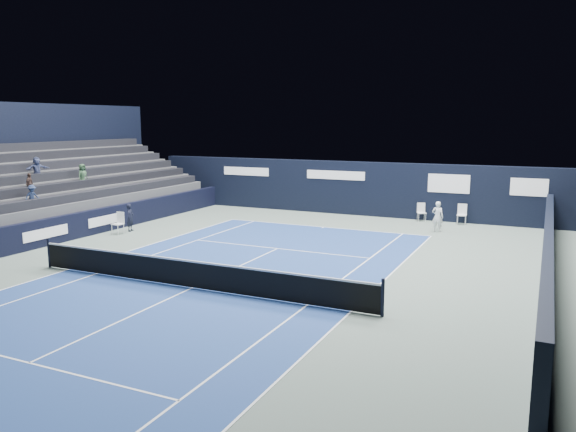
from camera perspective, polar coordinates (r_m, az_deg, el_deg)
name	(u,v)px	position (r m, az deg, el deg)	size (l,w,h in m)	color
ground	(224,273)	(20.43, -6.52, -5.82)	(48.00, 48.00, 0.00)	#56675D
court_surface	(192,288)	(18.83, -9.73, -7.23)	(10.97, 23.77, 0.01)	navy
enclosure_wall_right	(547,254)	(21.24, 24.81, -3.57)	(0.30, 22.00, 1.80)	black
folding_chair_back_a	(421,209)	(31.67, 13.38, 0.71)	(0.58, 0.60, 1.00)	silver
folding_chair_back_b	(462,213)	(31.20, 17.26, 0.32)	(0.51, 0.49, 1.09)	silver
line_judge_chair	(119,221)	(28.47, -16.80, -0.54)	(0.50, 0.49, 1.07)	white
line_judge	(130,218)	(29.00, -15.73, -0.15)	(0.50, 0.33, 1.37)	black
court_markings	(192,288)	(18.82, -9.73, -7.21)	(11.03, 23.83, 0.00)	white
tennis_net	(192,273)	(18.69, -9.77, -5.75)	(12.90, 0.10, 1.10)	black
back_sponsor_wall	(353,188)	(33.15, 6.64, 2.84)	(26.00, 0.63, 3.10)	black
side_barrier_left	(101,220)	(29.11, -18.50, -0.42)	(0.33, 22.00, 1.20)	black
spectator_stand	(59,187)	(32.30, -22.27, 2.73)	(6.00, 18.00, 6.40)	#444447
tennis_player	(438,216)	(28.71, 14.95, -0.05)	(0.59, 0.81, 1.53)	white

